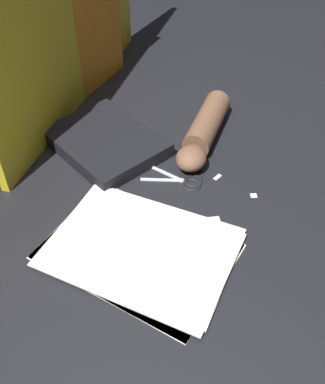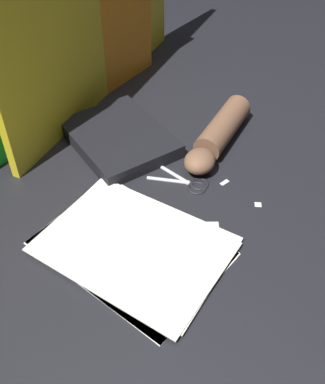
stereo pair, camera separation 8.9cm
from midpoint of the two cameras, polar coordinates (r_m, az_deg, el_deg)
name	(u,v)px [view 2 (the right image)]	position (r m, az deg, el deg)	size (l,w,h in m)	color
ground_plane	(168,203)	(0.95, 3.36, -1.52)	(6.00, 6.00, 0.00)	black
backdrop_panel_center	(27,62)	(1.07, -14.54, 15.63)	(0.90, 0.03, 0.40)	orange
paper_stack	(133,246)	(0.87, -0.87, -7.08)	(0.27, 0.36, 0.01)	white
book_closed	(119,138)	(1.10, -3.21, 6.78)	(0.29, 0.32, 0.03)	black
scissors	(188,181)	(1.00, 5.78, 1.24)	(0.08, 0.14, 0.01)	silver
hand_forearm	(218,134)	(1.10, 9.38, 7.13)	(0.30, 0.11, 0.07)	brown
paper_scrap_near	(225,182)	(1.01, 10.39, 1.10)	(0.02, 0.01, 0.00)	white
paper_scrap_mid	(212,225)	(0.92, 9.10, -4.33)	(0.03, 0.03, 0.00)	white
paper_scrap_far	(258,205)	(0.98, 14.61, -1.67)	(0.02, 0.02, 0.00)	white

